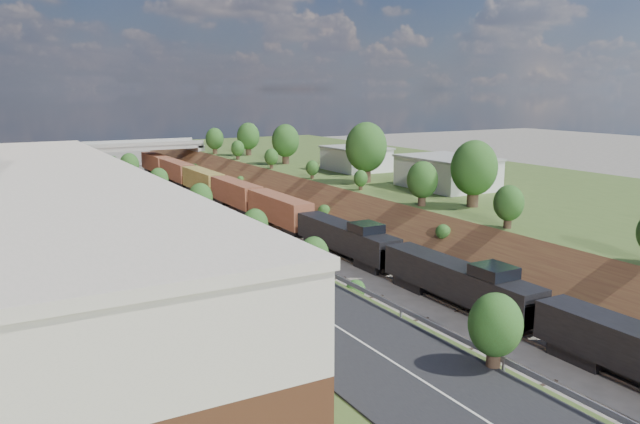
% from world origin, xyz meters
% --- Properties ---
extents(platform_right, '(44.00, 180.00, 5.00)m').
position_xyz_m(platform_right, '(33.00, 60.00, 2.50)').
color(platform_right, '#415924').
rests_on(platform_right, ground).
extents(embankment_left, '(10.00, 180.00, 10.00)m').
position_xyz_m(embankment_left, '(-11.00, 60.00, 0.00)').
color(embankment_left, olive).
rests_on(embankment_left, ground).
extents(embankment_right, '(10.00, 180.00, 10.00)m').
position_xyz_m(embankment_right, '(11.00, 60.00, 0.00)').
color(embankment_right, olive).
rests_on(embankment_right, ground).
extents(rail_left_track, '(1.58, 180.00, 0.18)m').
position_xyz_m(rail_left_track, '(-2.60, 60.00, 0.09)').
color(rail_left_track, gray).
rests_on(rail_left_track, ground).
extents(rail_right_track, '(1.58, 180.00, 0.18)m').
position_xyz_m(rail_right_track, '(2.60, 60.00, 0.09)').
color(rail_right_track, gray).
rests_on(rail_right_track, ground).
extents(road, '(8.00, 180.00, 0.10)m').
position_xyz_m(road, '(-15.50, 60.00, 5.05)').
color(road, black).
rests_on(road, platform_left).
extents(guardrail, '(0.10, 171.00, 0.70)m').
position_xyz_m(guardrail, '(-11.40, 59.80, 5.55)').
color(guardrail, '#99999E').
rests_on(guardrail, platform_left).
extents(commercial_building, '(14.30, 62.30, 7.00)m').
position_xyz_m(commercial_building, '(-28.00, 38.00, 8.51)').
color(commercial_building, brown).
rests_on(commercial_building, platform_left).
extents(overpass, '(24.50, 8.30, 7.40)m').
position_xyz_m(overpass, '(0.00, 122.00, 4.92)').
color(overpass, gray).
rests_on(overpass, ground).
extents(white_building_near, '(9.00, 12.00, 4.00)m').
position_xyz_m(white_building_near, '(23.50, 52.00, 7.00)').
color(white_building_near, silver).
rests_on(white_building_near, platform_right).
extents(white_building_far, '(8.00, 10.00, 3.60)m').
position_xyz_m(white_building_far, '(23.00, 74.00, 6.80)').
color(white_building_far, silver).
rests_on(white_building_far, platform_right).
extents(tree_right_large, '(5.25, 5.25, 7.61)m').
position_xyz_m(tree_right_large, '(17.00, 40.00, 9.38)').
color(tree_right_large, '#473323').
rests_on(tree_right_large, platform_right).
extents(tree_left_crest, '(2.45, 2.45, 3.55)m').
position_xyz_m(tree_left_crest, '(-11.80, 20.00, 7.04)').
color(tree_left_crest, '#473323').
rests_on(tree_left_crest, platform_left).
extents(freight_train, '(2.86, 130.91, 4.55)m').
position_xyz_m(freight_train, '(2.60, 67.41, 2.48)').
color(freight_train, black).
rests_on(freight_train, ground).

